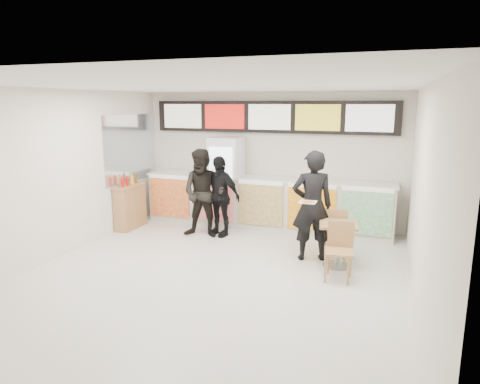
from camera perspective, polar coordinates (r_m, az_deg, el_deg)
The scene contains 15 objects.
floor at distance 6.96m, azimuth -3.96°, elevation -11.52°, with size 7.00×7.00×0.00m, color beige.
ceiling at distance 6.40m, azimuth -4.35°, elevation 14.00°, with size 7.00×7.00×0.00m, color white.
wall_back at distance 9.78m, azimuth 4.08°, elevation 4.40°, with size 6.00×6.00×0.00m, color silver.
wall_left at distance 8.17m, azimuth -23.83°, elevation 1.98°, with size 7.00×7.00×0.00m, color silver.
wall_right at distance 6.00m, azimuth 23.14°, elevation -1.18°, with size 7.00×7.00×0.00m, color silver.
service_counter at distance 9.56m, azimuth 3.35°, elevation -1.42°, with size 5.56×0.77×1.14m.
menu_board at distance 9.62m, azimuth 4.02°, elevation 9.95°, with size 5.50×0.14×0.70m.
drinks_fridge at distance 9.78m, azimuth -1.87°, elevation 1.46°, with size 0.70×0.67×2.00m.
mirror_panel at distance 10.04m, azimuth -14.34°, elevation 5.69°, with size 0.01×2.00×1.50m, color #B2B7BF.
customer_main at distance 7.60m, azimuth 9.60°, elevation -1.84°, with size 0.72×0.47×1.96m, color black.
customer_left at distance 8.85m, azimuth -4.90°, elevation -0.21°, with size 0.89×0.70×1.84m, color black.
customer_mid at distance 8.95m, azimuth -2.79°, elevation -0.53°, with size 0.99×0.41×1.69m, color black.
pizza_slice at distance 7.13m, azimuth 9.02°, elevation -1.27°, with size 0.36×0.36×0.02m.
cafe_table at distance 7.45m, azimuth 12.90°, elevation -5.83°, with size 0.70×1.61×0.91m.
condiment_ledge at distance 9.82m, azimuth -14.44°, elevation -1.86°, with size 0.35×0.87×1.16m.
Camera 1 is at (2.56, -5.86, 2.74)m, focal length 32.00 mm.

